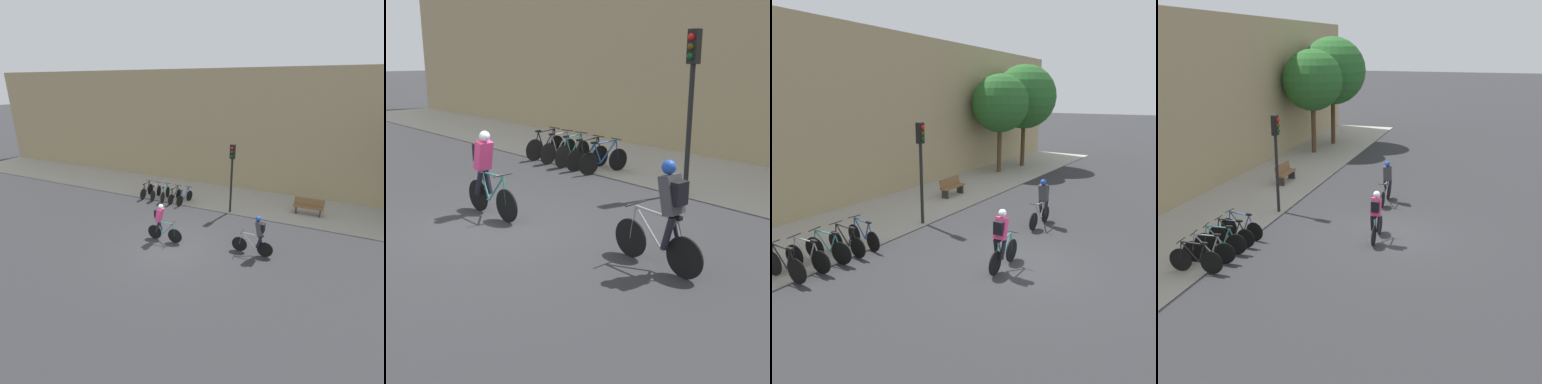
# 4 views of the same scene
# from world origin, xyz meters

# --- Properties ---
(ground) EXTENTS (200.00, 200.00, 0.00)m
(ground) POSITION_xyz_m (0.00, 0.00, 0.00)
(ground) COLOR #2B2B2D
(kerb_strip) EXTENTS (44.00, 4.50, 0.01)m
(kerb_strip) POSITION_xyz_m (0.00, 6.75, 0.00)
(kerb_strip) COLOR #A39E93
(kerb_strip) RESTS_ON ground
(building_facade) EXTENTS (44.00, 0.60, 7.75)m
(building_facade) POSITION_xyz_m (0.00, 9.30, 3.87)
(building_facade) COLOR tan
(building_facade) RESTS_ON ground
(cyclist_pink) EXTENTS (1.72, 0.46, 1.78)m
(cyclist_pink) POSITION_xyz_m (-0.68, 0.32, 0.95)
(cyclist_pink) COLOR black
(cyclist_pink) RESTS_ON ground
(cyclist_grey) EXTENTS (1.75, 0.46, 1.77)m
(cyclist_grey) POSITION_xyz_m (3.56, 0.90, 0.95)
(cyclist_grey) COLOR black
(cyclist_grey) RESTS_ON ground
(parked_bike_0) EXTENTS (0.46, 1.68, 0.99)m
(parked_bike_0) POSITION_xyz_m (-4.39, 4.79, 0.41)
(parked_bike_0) COLOR black
(parked_bike_0) RESTS_ON ground
(parked_bike_1) EXTENTS (0.46, 1.67, 0.97)m
(parked_bike_1) POSITION_xyz_m (-3.72, 4.79, 0.40)
(parked_bike_1) COLOR black
(parked_bike_1) RESTS_ON ground
(parked_bike_2) EXTENTS (0.49, 1.68, 0.98)m
(parked_bike_2) POSITION_xyz_m (-3.05, 4.79, 0.41)
(parked_bike_2) COLOR black
(parked_bike_2) RESTS_ON ground
(parked_bike_3) EXTENTS (0.46, 1.67, 0.95)m
(parked_bike_3) POSITION_xyz_m (-2.38, 4.79, 0.39)
(parked_bike_3) COLOR black
(parked_bike_3) RESTS_ON ground
(parked_bike_4) EXTENTS (0.46, 1.70, 0.96)m
(parked_bike_4) POSITION_xyz_m (-1.71, 4.79, 0.39)
(parked_bike_4) COLOR black
(parked_bike_4) RESTS_ON ground
(traffic_light_pole) EXTENTS (0.26, 0.30, 3.83)m
(traffic_light_pole) POSITION_xyz_m (1.16, 4.73, 2.64)
(traffic_light_pole) COLOR black
(traffic_light_pole) RESTS_ON ground
(bench) EXTENTS (1.56, 0.44, 0.89)m
(bench) POSITION_xyz_m (5.16, 6.25, 0.47)
(bench) COLOR brown
(bench) RESTS_ON ground
(street_tree_0) EXTENTS (3.57, 3.57, 6.11)m
(street_tree_0) POSITION_xyz_m (11.74, 7.26, 4.31)
(street_tree_0) COLOR #4C3823
(street_tree_0) RESTS_ON ground
(street_tree_1) EXTENTS (4.25, 4.25, 6.83)m
(street_tree_1) POSITION_xyz_m (14.62, 6.99, 4.70)
(street_tree_1) COLOR #4C3823
(street_tree_1) RESTS_ON ground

